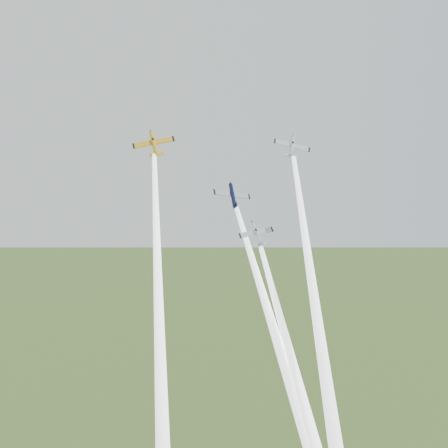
% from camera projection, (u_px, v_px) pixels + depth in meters
% --- Properties ---
extents(plane_yellow, '(10.25, 7.00, 9.07)m').
position_uv_depth(plane_yellow, '(154.00, 144.00, 115.69)').
color(plane_yellow, gold).
extents(smoke_trail_yellow, '(4.63, 48.90, 56.93)m').
position_uv_depth(smoke_trail_yellow, '(159.00, 315.00, 92.14)').
color(smoke_trail_yellow, white).
extents(plane_navy, '(8.64, 8.12, 7.87)m').
position_uv_depth(plane_navy, '(233.00, 196.00, 114.42)').
color(plane_navy, black).
extents(smoke_trail_navy, '(12.29, 38.79, 45.88)m').
position_uv_depth(smoke_trail_navy, '(277.00, 340.00, 96.28)').
color(smoke_trail_navy, white).
extents(plane_silver_right, '(9.33, 6.24, 8.31)m').
position_uv_depth(plane_silver_right, '(292.00, 147.00, 115.85)').
color(plane_silver_right, silver).
extents(smoke_trail_silver_right, '(5.00, 47.37, 55.12)m').
position_uv_depth(smoke_trail_silver_right, '(316.00, 312.00, 92.76)').
color(smoke_trail_silver_right, white).
extents(plane_silver_low, '(8.53, 6.38, 7.10)m').
position_uv_depth(plane_silver_low, '(257.00, 234.00, 108.38)').
color(plane_silver_low, '#ADB3BC').
extents(smoke_trail_silver_low, '(9.52, 37.55, 43.90)m').
position_uv_depth(smoke_trail_silver_low, '(300.00, 388.00, 90.56)').
color(smoke_trail_silver_low, white).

